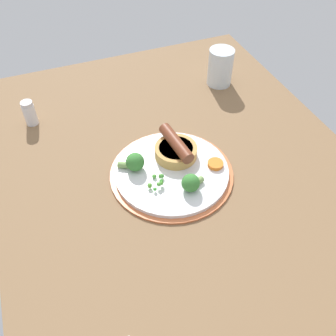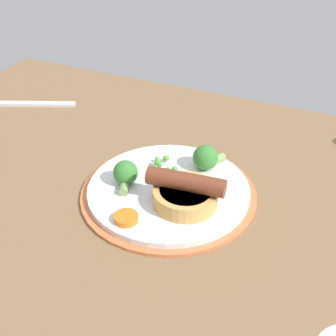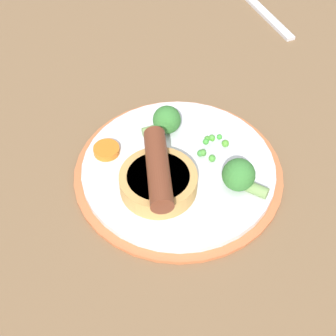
% 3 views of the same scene
% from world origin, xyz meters
% --- Properties ---
extents(dining_table, '(1.10, 0.80, 0.03)m').
position_xyz_m(dining_table, '(0.00, 0.00, 0.01)').
color(dining_table, brown).
rests_on(dining_table, ground).
extents(dinner_plate, '(0.27, 0.27, 0.01)m').
position_xyz_m(dinner_plate, '(0.02, 0.03, 0.04)').
color(dinner_plate, '#CC6B3D').
rests_on(dinner_plate, dining_table).
extents(sausage_pudding, '(0.12, 0.10, 0.05)m').
position_xyz_m(sausage_pudding, '(0.05, -0.00, 0.06)').
color(sausage_pudding, tan).
rests_on(sausage_pudding, dinner_plate).
extents(pea_pile, '(0.04, 0.04, 0.02)m').
position_xyz_m(pea_pile, '(-0.01, 0.07, 0.05)').
color(pea_pile, '#47932F').
rests_on(pea_pile, dinner_plate).
extents(broccoli_floret_near, '(0.05, 0.06, 0.04)m').
position_xyz_m(broccoli_floret_near, '(0.05, 0.10, 0.06)').
color(broccoli_floret_near, '#387A33').
rests_on(broccoli_floret_near, dinner_plate).
extents(broccoli_floret_far, '(0.04, 0.05, 0.04)m').
position_xyz_m(broccoli_floret_far, '(-0.05, 0.01, 0.06)').
color(broccoli_floret_far, '#387A33').
rests_on(broccoli_floret_far, dinner_plate).
extents(carrot_slice_1, '(0.04, 0.04, 0.01)m').
position_xyz_m(carrot_slice_1, '(-0.01, -0.07, 0.05)').
color(carrot_slice_1, orange).
rests_on(carrot_slice_1, dinner_plate).
extents(fork, '(0.17, 0.08, 0.01)m').
position_xyz_m(fork, '(-0.37, 0.19, 0.03)').
color(fork, silver).
rests_on(fork, dining_table).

